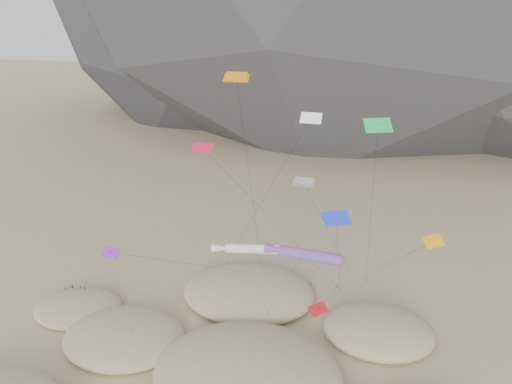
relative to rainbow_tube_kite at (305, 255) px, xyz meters
The scene contains 8 objects.
dunes 14.13m from the rainbow_tube_kite, 149.71° to the right, with size 48.57×39.85×3.99m.
dune_grass 13.48m from the rainbow_tube_kite, 147.66° to the right, with size 42.06×29.34×1.50m.
kite_stakes 18.62m from the rainbow_tube_kite, 104.99° to the left, with size 18.67×4.49×0.30m.
rainbow_tube_kite is the anchor object (origin of this frame).
white_tube_kite 5.71m from the rainbow_tube_kite, 166.73° to the left, with size 7.42×12.31×11.41m.
orange_parafoil 19.05m from the rainbow_tube_kite, 134.02° to the left, with size 2.86×6.32×26.42m.
multi_parafoil 6.76m from the rainbow_tube_kite, 101.47° to the left, with size 5.48×15.45×17.50m.
delta_kites 5.06m from the rainbow_tube_kite, 114.43° to the left, with size 32.22×20.36×23.83m.
Camera 1 is at (10.82, -32.08, 32.81)m, focal length 35.00 mm.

